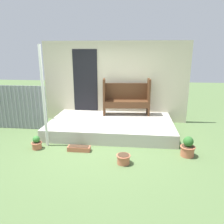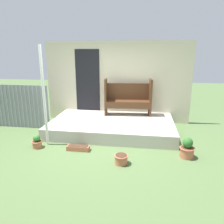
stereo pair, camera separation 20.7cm
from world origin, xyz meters
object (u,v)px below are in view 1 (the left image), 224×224
at_px(bench, 126,97).
at_px(support_post, 44,98).
at_px(flower_pot_right, 188,148).
at_px(flower_pot_middle, 123,159).
at_px(planter_box_rect, 79,148).
at_px(flower_pot_left, 37,143).

bearing_deg(bench, support_post, -140.16).
bearing_deg(flower_pot_right, flower_pot_middle, -160.43).
xyz_separation_m(flower_pot_middle, flower_pot_right, (1.41, 0.50, 0.09)).
xyz_separation_m(support_post, bench, (1.87, 1.87, -0.32)).
bearing_deg(planter_box_rect, bench, 64.14).
relative_size(flower_pot_left, planter_box_rect, 0.61).
distance_m(flower_pot_left, flower_pot_middle, 2.18).
height_order(flower_pot_left, planter_box_rect, flower_pot_left).
distance_m(flower_pot_right, planter_box_rect, 2.50).
height_order(flower_pot_middle, planter_box_rect, flower_pot_middle).
bearing_deg(planter_box_rect, flower_pot_left, 179.80).
bearing_deg(support_post, flower_pot_middle, -19.90).
height_order(support_post, flower_pot_left, support_post).
relative_size(bench, flower_pot_middle, 4.87).
height_order(flower_pot_left, flower_pot_right, flower_pot_right).
relative_size(flower_pot_right, planter_box_rect, 0.87).
relative_size(bench, planter_box_rect, 2.75).
distance_m(flower_pot_left, flower_pot_right, 3.54).
distance_m(bench, planter_box_rect, 2.46).
bearing_deg(flower_pot_right, planter_box_rect, -179.77).
xyz_separation_m(support_post, flower_pot_middle, (1.94, -0.70, -1.11)).
height_order(flower_pot_left, flower_pot_middle, flower_pot_left).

